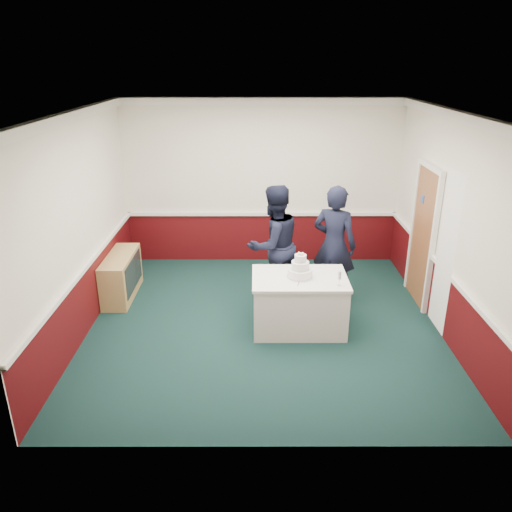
{
  "coord_description": "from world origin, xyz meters",
  "views": [
    {
      "loc": [
        -0.12,
        -6.43,
        3.61
      ],
      "look_at": [
        -0.11,
        -0.1,
        1.1
      ],
      "focal_mm": 35.0,
      "sensor_mm": 36.0,
      "label": 1
    }
  ],
  "objects_px": {
    "cake_knife": "(299,283)",
    "wedding_cake": "(300,270)",
    "champagne_flute": "(340,276)",
    "person_woman": "(334,245)",
    "sideboard": "(121,276)",
    "person_man": "(274,245)",
    "cake_table": "(299,302)"
  },
  "relations": [
    {
      "from": "cake_table",
      "to": "wedding_cake",
      "type": "bearing_deg",
      "value": 90.0
    },
    {
      "from": "cake_knife",
      "to": "person_woman",
      "type": "relative_size",
      "value": 0.12
    },
    {
      "from": "champagne_flute",
      "to": "person_woman",
      "type": "xyz_separation_m",
      "value": [
        0.1,
        1.15,
        0.01
      ]
    },
    {
      "from": "champagne_flute",
      "to": "person_man",
      "type": "distance_m",
      "value": 1.42
    },
    {
      "from": "cake_table",
      "to": "person_man",
      "type": "distance_m",
      "value": 1.07
    },
    {
      "from": "sideboard",
      "to": "wedding_cake",
      "type": "relative_size",
      "value": 3.3
    },
    {
      "from": "champagne_flute",
      "to": "person_woman",
      "type": "relative_size",
      "value": 0.11
    },
    {
      "from": "champagne_flute",
      "to": "person_woman",
      "type": "distance_m",
      "value": 1.15
    },
    {
      "from": "cake_knife",
      "to": "sideboard",
      "type": "bearing_deg",
      "value": 169.42
    },
    {
      "from": "champagne_flute",
      "to": "cake_knife",
      "type": "bearing_deg",
      "value": 171.42
    },
    {
      "from": "cake_table",
      "to": "cake_knife",
      "type": "relative_size",
      "value": 6.0
    },
    {
      "from": "cake_knife",
      "to": "wedding_cake",
      "type": "bearing_deg",
      "value": 94.96
    },
    {
      "from": "wedding_cake",
      "to": "person_woman",
      "type": "relative_size",
      "value": 0.19
    },
    {
      "from": "sideboard",
      "to": "wedding_cake",
      "type": "height_order",
      "value": "wedding_cake"
    },
    {
      "from": "cake_knife",
      "to": "person_man",
      "type": "distance_m",
      "value": 1.12
    },
    {
      "from": "person_man",
      "to": "wedding_cake",
      "type": "bearing_deg",
      "value": 78.33
    },
    {
      "from": "person_man",
      "to": "champagne_flute",
      "type": "bearing_deg",
      "value": 93.24
    },
    {
      "from": "champagne_flute",
      "to": "cake_table",
      "type": "bearing_deg",
      "value": 150.75
    },
    {
      "from": "cake_table",
      "to": "champagne_flute",
      "type": "bearing_deg",
      "value": -29.25
    },
    {
      "from": "wedding_cake",
      "to": "champagne_flute",
      "type": "xyz_separation_m",
      "value": [
        0.5,
        -0.28,
        0.03
      ]
    },
    {
      "from": "champagne_flute",
      "to": "sideboard",
      "type": "bearing_deg",
      "value": 158.26
    },
    {
      "from": "cake_table",
      "to": "sideboard",
      "type": "bearing_deg",
      "value": 159.71
    },
    {
      "from": "wedding_cake",
      "to": "person_woman",
      "type": "bearing_deg",
      "value": 55.5
    },
    {
      "from": "sideboard",
      "to": "person_man",
      "type": "relative_size",
      "value": 0.64
    },
    {
      "from": "person_woman",
      "to": "cake_knife",
      "type": "bearing_deg",
      "value": 86.7
    },
    {
      "from": "wedding_cake",
      "to": "person_woman",
      "type": "distance_m",
      "value": 1.05
    },
    {
      "from": "person_man",
      "to": "person_woman",
      "type": "height_order",
      "value": "same"
    },
    {
      "from": "champagne_flute",
      "to": "wedding_cake",
      "type": "bearing_deg",
      "value": 150.75
    },
    {
      "from": "cake_knife",
      "to": "champagne_flute",
      "type": "bearing_deg",
      "value": 4.9
    },
    {
      "from": "sideboard",
      "to": "cake_table",
      "type": "distance_m",
      "value": 2.96
    },
    {
      "from": "cake_knife",
      "to": "champagne_flute",
      "type": "distance_m",
      "value": 0.55
    },
    {
      "from": "cake_knife",
      "to": "champagne_flute",
      "type": "relative_size",
      "value": 1.07
    }
  ]
}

